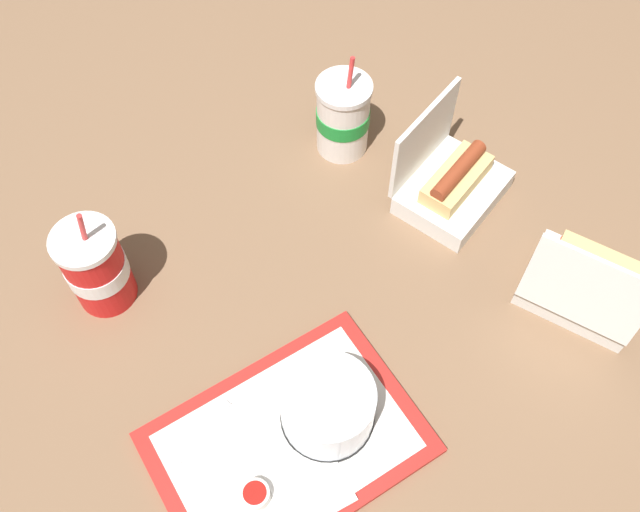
{
  "coord_description": "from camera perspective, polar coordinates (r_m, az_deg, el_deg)",
  "views": [
    {
      "loc": [
        -0.36,
        -0.47,
        1.0
      ],
      "look_at": [
        0.01,
        0.01,
        0.05
      ],
      "focal_mm": 40.0,
      "sensor_mm": 36.0,
      "label": 1
    }
  ],
  "objects": [
    {
      "name": "food_tray",
      "position": [
        1.05,
        -2.63,
        -14.69
      ],
      "size": [
        0.39,
        0.29,
        0.01
      ],
      "color": "red",
      "rests_on": "ground_plane"
    },
    {
      "name": "ketchup_cup",
      "position": [
        1.01,
        -5.2,
        -18.49
      ],
      "size": [
        0.04,
        0.04,
        0.02
      ],
      "color": "white",
      "rests_on": "food_tray"
    },
    {
      "name": "soda_cup_corner",
      "position": [
        1.28,
        1.85,
        11.1
      ],
      "size": [
        0.1,
        0.1,
        0.21
      ],
      "color": "white",
      "rests_on": "ground_plane"
    },
    {
      "name": "ground_plane",
      "position": [
        1.16,
        0.02,
        -1.92
      ],
      "size": [
        3.2,
        3.2,
        0.0
      ],
      "primitive_type": "plane",
      "color": "brown"
    },
    {
      "name": "cake_container",
      "position": [
        1.01,
        0.61,
        -11.96
      ],
      "size": [
        0.14,
        0.14,
        0.09
      ],
      "color": "black",
      "rests_on": "food_tray"
    },
    {
      "name": "clamshell_hotdog_right",
      "position": [
        1.24,
        10.38,
        5.84
      ],
      "size": [
        0.21,
        0.19,
        0.18
      ],
      "color": "white",
      "rests_on": "ground_plane"
    },
    {
      "name": "clamshell_sandwich_back",
      "position": [
        1.18,
        20.42,
        -2.17
      ],
      "size": [
        0.2,
        0.22,
        0.17
      ],
      "color": "white",
      "rests_on": "ground_plane"
    },
    {
      "name": "soda_cup_back",
      "position": [
        1.13,
        -17.48,
        -0.86
      ],
      "size": [
        0.1,
        0.1,
        0.22
      ],
      "color": "red",
      "rests_on": "ground_plane"
    },
    {
      "name": "napkin_stack",
      "position": [
        1.02,
        -0.95,
        -17.8
      ],
      "size": [
        0.11,
        0.11,
        0.0
      ],
      "primitive_type": "cube",
      "rotation": [
        0.0,
        0.0,
        -0.16
      ],
      "color": "white",
      "rests_on": "food_tray"
    },
    {
      "name": "plastic_fork",
      "position": [
        1.05,
        -9.38,
        -13.69
      ],
      "size": [
        0.11,
        0.04,
        0.0
      ],
      "primitive_type": "cube",
      "rotation": [
        0.0,
        0.0,
        0.28
      ],
      "color": "white",
      "rests_on": "food_tray"
    }
  ]
}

